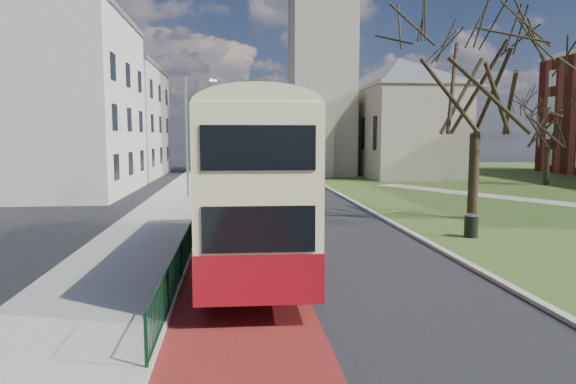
{
  "coord_description": "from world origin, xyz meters",
  "views": [
    {
      "loc": [
        -1.38,
        -16.86,
        4.17
      ],
      "look_at": [
        0.72,
        3.09,
        2.0
      ],
      "focal_mm": 32.0,
      "sensor_mm": 36.0,
      "label": 1
    }
  ],
  "objects": [
    {
      "name": "street_block_near",
      "position": [
        -14.0,
        22.0,
        6.51
      ],
      "size": [
        10.3,
        14.3,
        13.0
      ],
      "color": "beige",
      "rests_on": "ground"
    },
    {
      "name": "litter_bin",
      "position": [
        8.32,
        3.09,
        0.52
      ],
      "size": [
        0.64,
        0.64,
        0.95
      ],
      "rotation": [
        0.0,
        0.0,
        -0.08
      ],
      "color": "black",
      "rests_on": "grass_green"
    },
    {
      "name": "pavement_west",
      "position": [
        -5.0,
        20.0,
        0.06
      ],
      "size": [
        4.0,
        120.0,
        0.12
      ],
      "primitive_type": "cube",
      "color": "gray",
      "rests_on": "ground"
    },
    {
      "name": "kerb_east",
      "position": [
        6.1,
        22.0,
        0.07
      ],
      "size": [
        0.25,
        80.0,
        0.13
      ],
      "primitive_type": "cube",
      "color": "#999993",
      "rests_on": "ground"
    },
    {
      "name": "street_block_far",
      "position": [
        -14.0,
        38.0,
        5.76
      ],
      "size": [
        10.3,
        16.3,
        11.5
      ],
      "color": "#B8B09C",
      "rests_on": "ground"
    },
    {
      "name": "road_carriageway",
      "position": [
        1.5,
        20.0,
        0.01
      ],
      "size": [
        9.0,
        120.0,
        0.01
      ],
      "primitive_type": "cube",
      "color": "black",
      "rests_on": "ground"
    },
    {
      "name": "winter_tree_far",
      "position": [
        25.2,
        24.39,
        5.82
      ],
      "size": [
        7.4,
        7.4,
        8.35
      ],
      "rotation": [
        0.0,
        0.0,
        -0.39
      ],
      "color": "#2C2316",
      "rests_on": "grass_green"
    },
    {
      "name": "winter_tree_near",
      "position": [
        10.55,
        7.64,
        7.68
      ],
      "size": [
        9.81,
        9.81,
        11.03
      ],
      "rotation": [
        0.0,
        0.0,
        0.4
      ],
      "color": "#2C2316",
      "rests_on": "grass_green"
    },
    {
      "name": "bus_lane",
      "position": [
        -1.2,
        20.0,
        0.01
      ],
      "size": [
        3.4,
        120.0,
        0.01
      ],
      "primitive_type": "cube",
      "color": "#591414",
      "rests_on": "ground"
    },
    {
      "name": "kerb_west",
      "position": [
        -3.0,
        20.0,
        0.07
      ],
      "size": [
        0.25,
        120.0,
        0.13
      ],
      "primitive_type": "cube",
      "color": "#999993",
      "rests_on": "ground"
    },
    {
      "name": "bus",
      "position": [
        -0.73,
        -0.14,
        2.9
      ],
      "size": [
        3.11,
        12.21,
        5.08
      ],
      "rotation": [
        0.0,
        0.0,
        -0.02
      ],
      "color": "maroon",
      "rests_on": "ground"
    },
    {
      "name": "ground",
      "position": [
        0.0,
        0.0,
        0.0
      ],
      "size": [
        160.0,
        160.0,
        0.0
      ],
      "primitive_type": "plane",
      "color": "black",
      "rests_on": "ground"
    },
    {
      "name": "grass_green",
      "position": [
        26.0,
        22.0,
        0.02
      ],
      "size": [
        40.0,
        80.0,
        0.04
      ],
      "primitive_type": "cube",
      "color": "#354D1B",
      "rests_on": "ground"
    },
    {
      "name": "gothic_church",
      "position": [
        12.56,
        38.0,
        13.13
      ],
      "size": [
        16.38,
        18.0,
        40.0
      ],
      "color": "gray",
      "rests_on": "ground"
    },
    {
      "name": "pedestrian_railing",
      "position": [
        -2.95,
        4.0,
        0.55
      ],
      "size": [
        0.07,
        24.0,
        1.12
      ],
      "color": "#0B3317",
      "rests_on": "ground"
    },
    {
      "name": "streetlamp",
      "position": [
        -4.35,
        18.0,
        4.59
      ],
      "size": [
        2.13,
        0.18,
        8.0
      ],
      "color": "gray",
      "rests_on": "pavement_west"
    }
  ]
}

